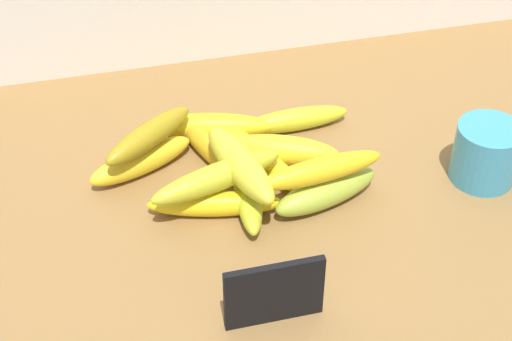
% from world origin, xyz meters
% --- Properties ---
extents(counter_top, '(1.10, 0.76, 0.03)m').
position_xyz_m(counter_top, '(0.00, 0.00, 0.01)').
color(counter_top, olive).
rests_on(counter_top, ground).
extents(chalkboard_sign, '(0.11, 0.02, 0.08)m').
position_xyz_m(chalkboard_sign, '(-0.10, -0.17, 0.07)').
color(chalkboard_sign, black).
rests_on(chalkboard_sign, counter_top).
extents(coffee_mug, '(0.10, 0.09, 0.08)m').
position_xyz_m(coffee_mug, '(0.23, -0.00, 0.07)').
color(coffee_mug, teal).
rests_on(coffee_mug, counter_top).
extents(banana_0, '(0.16, 0.10, 0.04)m').
position_xyz_m(banana_0, '(-0.02, 0.09, 0.05)').
color(banana_0, yellow).
rests_on(banana_0, counter_top).
extents(banana_1, '(0.11, 0.19, 0.03)m').
position_xyz_m(banana_1, '(-0.06, 0.10, 0.05)').
color(banana_1, yellow).
rests_on(banana_1, counter_top).
extents(banana_2, '(0.06, 0.19, 0.04)m').
position_xyz_m(banana_2, '(-0.08, 0.04, 0.05)').
color(banana_2, gold).
rests_on(banana_2, counter_top).
extents(banana_3, '(0.16, 0.09, 0.04)m').
position_xyz_m(banana_3, '(-0.21, 0.12, 0.05)').
color(banana_3, yellow).
rests_on(banana_3, counter_top).
extents(banana_4, '(0.10, 0.19, 0.03)m').
position_xyz_m(banana_4, '(-0.11, 0.13, 0.05)').
color(banana_4, gold).
rests_on(banana_4, counter_top).
extents(banana_5, '(0.16, 0.08, 0.04)m').
position_xyz_m(banana_5, '(0.01, -0.00, 0.05)').
color(banana_5, '#A2B838').
rests_on(banana_5, counter_top).
extents(banana_6, '(0.16, 0.04, 0.03)m').
position_xyz_m(banana_6, '(0.02, 0.16, 0.05)').
color(banana_6, gold).
rests_on(banana_6, counter_top).
extents(banana_7, '(0.18, 0.08, 0.04)m').
position_xyz_m(banana_7, '(-0.10, 0.17, 0.05)').
color(banana_7, yellow).
rests_on(banana_7, counter_top).
extents(banana_8, '(0.17, 0.07, 0.03)m').
position_xyz_m(banana_8, '(-0.13, 0.02, 0.05)').
color(banana_8, yellow).
rests_on(banana_8, counter_top).
extents(banana_9, '(0.08, 0.17, 0.04)m').
position_xyz_m(banana_9, '(-0.09, 0.04, 0.09)').
color(banana_9, gold).
rests_on(banana_9, banana_2).
extents(banana_10, '(0.14, 0.12, 0.03)m').
position_xyz_m(banana_10, '(-0.20, 0.13, 0.08)').
color(banana_10, olive).
rests_on(banana_10, banana_3).
extents(banana_11, '(0.17, 0.05, 0.03)m').
position_xyz_m(banana_11, '(-0.00, -0.00, 0.09)').
color(banana_11, yellow).
rests_on(banana_11, banana_5).
extents(banana_12, '(0.18, 0.09, 0.04)m').
position_xyz_m(banana_12, '(-0.13, 0.03, 0.08)').
color(banana_12, gold).
rests_on(banana_12, banana_8).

